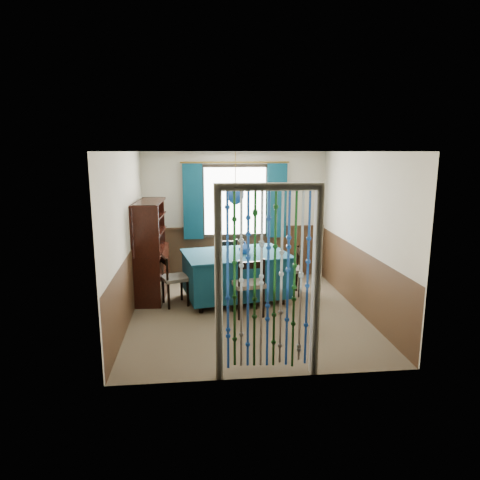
{
  "coord_description": "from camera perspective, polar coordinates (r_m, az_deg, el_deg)",
  "views": [
    {
      "loc": [
        -0.77,
        -6.35,
        2.5
      ],
      "look_at": [
        -0.06,
        0.46,
        1.08
      ],
      "focal_mm": 32.0,
      "sensor_mm": 36.0,
      "label": 1
    }
  ],
  "objects": [
    {
      "name": "chair_right",
      "position": [
        7.63,
        6.8,
        -3.91
      ],
      "size": [
        0.44,
        0.46,
        0.85
      ],
      "rotation": [
        0.0,
        0.0,
        1.48
      ],
      "color": "black",
      "rests_on": "floor"
    },
    {
      "name": "wainscot_front",
      "position": [
        4.86,
        3.75,
        -12.59
      ],
      "size": [
        3.6,
        0.0,
        3.6
      ],
      "primitive_type": "plane",
      "rotation": [
        -1.57,
        0.0,
        0.0
      ],
      "color": "#402A18",
      "rests_on": "ground"
    },
    {
      "name": "chair_near",
      "position": [
        6.6,
        1.16,
        -5.98
      ],
      "size": [
        0.53,
        0.51,
        0.93
      ],
      "rotation": [
        0.0,
        0.0,
        0.17
      ],
      "color": "black",
      "rests_on": "floor"
    },
    {
      "name": "doorway",
      "position": [
        4.7,
        3.75,
        -6.25
      ],
      "size": [
        1.16,
        0.12,
        2.18
      ],
      "primitive_type": null,
      "color": "silver",
      "rests_on": "ground"
    },
    {
      "name": "vase_table",
      "position": [
        7.15,
        0.63,
        -1.07
      ],
      "size": [
        0.22,
        0.22,
        0.19
      ],
      "primitive_type": "imported",
      "rotation": [
        0.0,
        0.0,
        -0.25
      ],
      "color": "navy",
      "rests_on": "dining_table"
    },
    {
      "name": "ceiling",
      "position": [
        6.4,
        0.96,
        11.72
      ],
      "size": [
        4.0,
        4.0,
        0.0
      ],
      "primitive_type": "plane",
      "rotation": [
        3.14,
        0.0,
        0.0
      ],
      "color": "silver",
      "rests_on": "ground"
    },
    {
      "name": "vase_sideboard",
      "position": [
        7.8,
        -11.19,
        -0.18
      ],
      "size": [
        0.2,
        0.2,
        0.16
      ],
      "primitive_type": "imported",
      "rotation": [
        0.0,
        0.0,
        -0.39
      ],
      "color": "beige",
      "rests_on": "sideboard"
    },
    {
      "name": "floor",
      "position": [
        6.87,
        0.89,
        -9.63
      ],
      "size": [
        4.0,
        4.0,
        0.0
      ],
      "primitive_type": "plane",
      "color": "brown",
      "rests_on": "ground"
    },
    {
      "name": "wainscot_left",
      "position": [
        6.74,
        -14.44,
        -5.94
      ],
      "size": [
        0.0,
        4.0,
        4.0
      ],
      "primitive_type": "plane",
      "rotation": [
        1.57,
        0.0,
        1.57
      ],
      "color": "#402A18",
      "rests_on": "ground"
    },
    {
      "name": "pendant_lamp",
      "position": [
        7.03,
        -0.61,
        6.15
      ],
      "size": [
        0.28,
        0.28,
        0.86
      ],
      "color": "olive",
      "rests_on": "ceiling"
    },
    {
      "name": "dining_table",
      "position": [
        7.28,
        -0.59,
        -4.45
      ],
      "size": [
        1.9,
        1.47,
        0.82
      ],
      "rotation": [
        0.0,
        0.0,
        0.18
      ],
      "color": "#0E3648",
      "rests_on": "floor"
    },
    {
      "name": "wall_front",
      "position": [
        4.59,
        3.91,
        -4.1
      ],
      "size": [
        3.6,
        0.0,
        3.6
      ],
      "primitive_type": "plane",
      "rotation": [
        -1.57,
        0.0,
        0.0
      ],
      "color": "beige",
      "rests_on": "ground"
    },
    {
      "name": "bowl_shelf",
      "position": [
        7.21,
        -11.66,
        0.91
      ],
      "size": [
        0.25,
        0.25,
        0.06
      ],
      "primitive_type": "imported",
      "rotation": [
        0.0,
        0.0,
        0.09
      ],
      "color": "beige",
      "rests_on": "sideboard"
    },
    {
      "name": "wainscot_back",
      "position": [
        8.61,
        -0.66,
        -1.72
      ],
      "size": [
        3.6,
        0.0,
        3.6
      ],
      "primitive_type": "plane",
      "rotation": [
        1.57,
        0.0,
        0.0
      ],
      "color": "#402A18",
      "rests_on": "ground"
    },
    {
      "name": "wall_back",
      "position": [
        8.48,
        -0.69,
        3.24
      ],
      "size": [
        3.6,
        0.0,
        3.6
      ],
      "primitive_type": "plane",
      "rotation": [
        1.57,
        0.0,
        0.0
      ],
      "color": "beige",
      "rests_on": "ground"
    },
    {
      "name": "chair_left",
      "position": [
        7.14,
        -8.9,
        -5.09
      ],
      "size": [
        0.52,
        0.53,
        0.85
      ],
      "rotation": [
        0.0,
        0.0,
        -1.24
      ],
      "color": "black",
      "rests_on": "floor"
    },
    {
      "name": "window",
      "position": [
        8.39,
        -0.66,
        5.21
      ],
      "size": [
        1.32,
        0.12,
        1.42
      ],
      "primitive_type": "cube",
      "color": "black",
      "rests_on": "wall_back"
    },
    {
      "name": "chair_far",
      "position": [
        7.97,
        -1.62,
        -3.05
      ],
      "size": [
        0.45,
        0.43,
        0.88
      ],
      "rotation": [
        0.0,
        0.0,
        3.17
      ],
      "color": "black",
      "rests_on": "floor"
    },
    {
      "name": "wall_right",
      "position": [
        6.96,
        15.8,
        0.93
      ],
      "size": [
        0.0,
        4.0,
        4.0
      ],
      "primitive_type": "plane",
      "rotation": [
        1.57,
        0.0,
        -1.57
      ],
      "color": "beige",
      "rests_on": "ground"
    },
    {
      "name": "sideboard",
      "position": [
        7.6,
        -11.73,
        -3.11
      ],
      "size": [
        0.51,
        1.31,
        1.68
      ],
      "rotation": [
        0.0,
        0.0,
        -0.05
      ],
      "color": "black",
      "rests_on": "floor"
    },
    {
      "name": "wall_left",
      "position": [
        6.55,
        -14.9,
        0.33
      ],
      "size": [
        0.0,
        4.0,
        4.0
      ],
      "primitive_type": "plane",
      "rotation": [
        1.57,
        0.0,
        1.57
      ],
      "color": "beige",
      "rests_on": "ground"
    },
    {
      "name": "wainscot_right",
      "position": [
        7.13,
        15.36,
        -5.01
      ],
      "size": [
        0.0,
        4.0,
        4.0
      ],
      "primitive_type": "plane",
      "rotation": [
        1.57,
        0.0,
        -1.57
      ],
      "color": "#402A18",
      "rests_on": "ground"
    }
  ]
}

